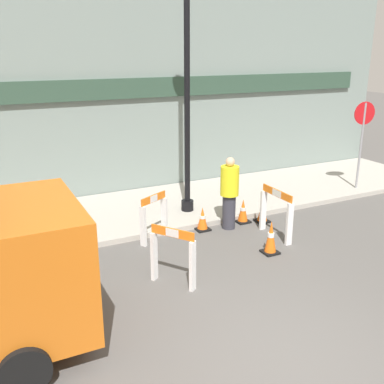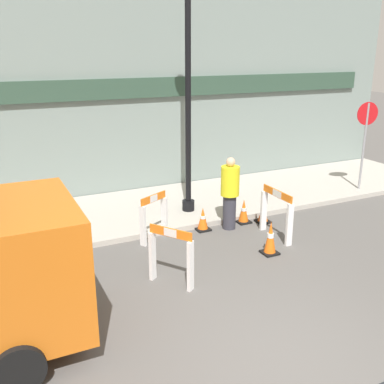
# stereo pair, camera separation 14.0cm
# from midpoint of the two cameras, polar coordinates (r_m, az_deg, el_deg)

# --- Properties ---
(ground_plane) EXTENTS (60.00, 60.00, 0.00)m
(ground_plane) POSITION_cam_midpoint_polar(r_m,az_deg,el_deg) (6.03, 11.87, -21.29)
(ground_plane) COLOR #565451
(sidewalk_slab) EXTENTS (18.00, 3.03, 0.12)m
(sidewalk_slab) POSITION_cam_midpoint_polar(r_m,az_deg,el_deg) (10.76, -7.61, -2.53)
(sidewalk_slab) COLOR #ADA89E
(sidewalk_slab) RESTS_ON ground_plane
(storefront_facade) EXTENTS (18.00, 0.22, 5.50)m
(storefront_facade) POSITION_cam_midpoint_polar(r_m,az_deg,el_deg) (11.67, -10.65, 12.51)
(storefront_facade) COLOR gray
(storefront_facade) RESTS_ON ground_plane
(streetlamp_post) EXTENTS (0.44, 0.44, 6.00)m
(streetlamp_post) POSITION_cam_midpoint_polar(r_m,az_deg,el_deg) (9.98, -0.10, 18.70)
(streetlamp_post) COLOR black
(streetlamp_post) RESTS_ON sidewalk_slab
(stop_sign) EXTENTS (0.59, 0.14, 2.34)m
(stop_sign) POSITION_cam_midpoint_polar(r_m,az_deg,el_deg) (12.74, 21.46, 7.14)
(stop_sign) COLOR gray
(stop_sign) RESTS_ON sidewalk_slab
(barricade_0) EXTENTS (0.70, 0.46, 0.98)m
(barricade_0) POSITION_cam_midpoint_polar(r_m,az_deg,el_deg) (9.13, -4.43, -3.11)
(barricade_0) COLOR white
(barricade_0) RESTS_ON ground_plane
(barricade_1) EXTENTS (0.56, 0.74, 1.01)m
(barricade_1) POSITION_cam_midpoint_polar(r_m,az_deg,el_deg) (7.42, -2.15, -7.97)
(barricade_1) COLOR white
(barricade_1) RESTS_ON ground_plane
(barricade_2) EXTENTS (0.14, 0.97, 1.03)m
(barricade_2) POSITION_cam_midpoint_polar(r_m,az_deg,el_deg) (9.39, 11.08, -2.45)
(barricade_2) COLOR white
(barricade_2) RESTS_ON ground_plane
(traffic_cone_0) EXTENTS (0.30, 0.30, 0.66)m
(traffic_cone_0) POSITION_cam_midpoint_polar(r_m,az_deg,el_deg) (8.72, 10.38, -5.81)
(traffic_cone_0) COLOR black
(traffic_cone_0) RESTS_ON ground_plane
(traffic_cone_1) EXTENTS (0.30, 0.30, 0.47)m
(traffic_cone_1) POSITION_cam_midpoint_polar(r_m,az_deg,el_deg) (10.27, 9.42, -2.63)
(traffic_cone_1) COLOR black
(traffic_cone_1) RESTS_ON ground_plane
(traffic_cone_2) EXTENTS (0.30, 0.30, 0.52)m
(traffic_cone_2) POSITION_cam_midpoint_polar(r_m,az_deg,el_deg) (9.70, 1.80, -3.49)
(traffic_cone_2) COLOR black
(traffic_cone_2) RESTS_ON ground_plane
(traffic_cone_3) EXTENTS (0.30, 0.30, 0.55)m
(traffic_cone_3) POSITION_cam_midpoint_polar(r_m,az_deg,el_deg) (10.18, 6.98, -2.48)
(traffic_cone_3) COLOR black
(traffic_cone_3) RESTS_ON ground_plane
(person_worker) EXTENTS (0.55, 0.55, 1.59)m
(person_worker) POSITION_cam_midpoint_polar(r_m,az_deg,el_deg) (9.64, 5.25, 0.05)
(person_worker) COLOR #33333D
(person_worker) RESTS_ON ground_plane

